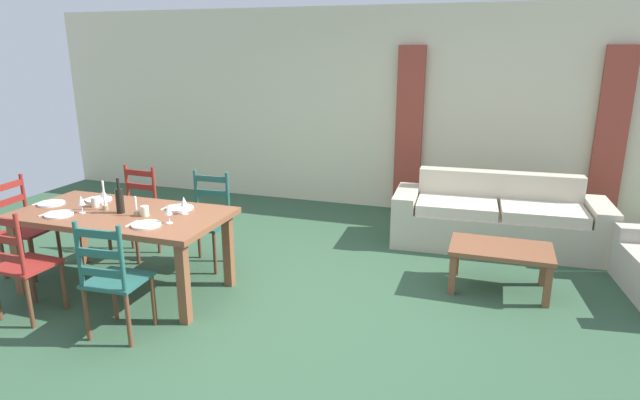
% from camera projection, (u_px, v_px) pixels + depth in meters
% --- Properties ---
extents(ground_plane, '(9.60, 9.60, 0.02)m').
position_uv_depth(ground_plane, '(265.00, 304.00, 4.68)').
color(ground_plane, '#315239').
extents(wall_far, '(9.60, 0.16, 2.70)m').
position_uv_depth(wall_far, '(360.00, 109.00, 7.31)').
color(wall_far, beige).
rests_on(wall_far, ground_plane).
extents(curtain_panel_left, '(0.35, 0.08, 2.20)m').
position_uv_depth(curtain_panel_left, '(409.00, 131.00, 7.04)').
color(curtain_panel_left, '#9D3F30').
rests_on(curtain_panel_left, ground_plane).
extents(curtain_panel_right, '(0.35, 0.08, 2.20)m').
position_uv_depth(curtain_panel_right, '(610.00, 141.00, 6.32)').
color(curtain_panel_right, '#9D3F30').
rests_on(curtain_panel_right, ground_plane).
extents(dining_table, '(1.90, 0.96, 0.75)m').
position_uv_depth(dining_table, '(122.00, 221.00, 4.76)').
color(dining_table, brown).
rests_on(dining_table, ground_plane).
extents(dining_chair_near_left, '(0.44, 0.42, 0.96)m').
position_uv_depth(dining_chair_near_left, '(20.00, 264.00, 4.29)').
color(dining_chair_near_left, maroon).
rests_on(dining_chair_near_left, ground_plane).
extents(dining_chair_near_right, '(0.44, 0.43, 0.96)m').
position_uv_depth(dining_chair_near_right, '(113.00, 279.00, 4.01)').
color(dining_chair_near_right, '#245951').
rests_on(dining_chair_near_right, ground_plane).
extents(dining_chair_far_left, '(0.44, 0.42, 0.96)m').
position_uv_depth(dining_chair_far_left, '(135.00, 212.00, 5.65)').
color(dining_chair_far_left, maroon).
rests_on(dining_chair_far_left, ground_plane).
extents(dining_chair_far_right, '(0.43, 0.41, 0.96)m').
position_uv_depth(dining_chair_far_right, '(208.00, 220.00, 5.39)').
color(dining_chair_far_right, '#22524B').
rests_on(dining_chair_far_right, ground_plane).
extents(dining_chair_head_west, '(0.43, 0.44, 0.96)m').
position_uv_depth(dining_chair_head_west, '(24.00, 227.00, 5.19)').
color(dining_chair_head_west, maroon).
rests_on(dining_chair_head_west, ground_plane).
extents(dinner_plate_near_left, '(0.24, 0.24, 0.02)m').
position_uv_depth(dinner_plate_near_left, '(59.00, 214.00, 4.64)').
color(dinner_plate_near_left, white).
rests_on(dinner_plate_near_left, dining_table).
extents(fork_near_left, '(0.02, 0.17, 0.01)m').
position_uv_depth(fork_near_left, '(46.00, 213.00, 4.69)').
color(fork_near_left, silver).
rests_on(fork_near_left, dining_table).
extents(dinner_plate_near_right, '(0.24, 0.24, 0.02)m').
position_uv_depth(dinner_plate_near_right, '(146.00, 225.00, 4.37)').
color(dinner_plate_near_right, white).
rests_on(dinner_plate_near_right, dining_table).
extents(fork_near_right, '(0.02, 0.17, 0.01)m').
position_uv_depth(fork_near_right, '(131.00, 224.00, 4.41)').
color(fork_near_right, silver).
rests_on(fork_near_right, dining_table).
extents(dinner_plate_far_left, '(0.24, 0.24, 0.02)m').
position_uv_depth(dinner_plate_far_left, '(99.00, 200.00, 5.10)').
color(dinner_plate_far_left, white).
rests_on(dinner_plate_far_left, dining_table).
extents(fork_far_left, '(0.03, 0.17, 0.01)m').
position_uv_depth(fork_far_left, '(86.00, 199.00, 5.14)').
color(fork_far_left, silver).
rests_on(fork_far_left, dining_table).
extents(dinner_plate_far_right, '(0.24, 0.24, 0.02)m').
position_uv_depth(dinner_plate_far_right, '(180.00, 208.00, 4.82)').
color(dinner_plate_far_right, white).
rests_on(dinner_plate_far_right, dining_table).
extents(fork_far_right, '(0.02, 0.17, 0.01)m').
position_uv_depth(fork_far_right, '(166.00, 207.00, 4.87)').
color(fork_far_right, silver).
rests_on(fork_far_right, dining_table).
extents(dinner_plate_head_west, '(0.24, 0.24, 0.02)m').
position_uv_depth(dinner_plate_head_west, '(51.00, 203.00, 4.97)').
color(dinner_plate_head_west, white).
rests_on(dinner_plate_head_west, dining_table).
extents(fork_head_west, '(0.02, 0.17, 0.01)m').
position_uv_depth(fork_head_west, '(39.00, 203.00, 5.01)').
color(fork_head_west, silver).
rests_on(fork_head_west, dining_table).
extents(wine_bottle, '(0.07, 0.07, 0.32)m').
position_uv_depth(wine_bottle, '(120.00, 200.00, 4.68)').
color(wine_bottle, black).
rests_on(wine_bottle, dining_table).
extents(wine_glass_near_left, '(0.06, 0.06, 0.16)m').
position_uv_depth(wine_glass_near_left, '(81.00, 201.00, 4.68)').
color(wine_glass_near_left, white).
rests_on(wine_glass_near_left, dining_table).
extents(wine_glass_near_right, '(0.06, 0.06, 0.16)m').
position_uv_depth(wine_glass_near_right, '(168.00, 211.00, 4.40)').
color(wine_glass_near_right, white).
rests_on(wine_glass_near_right, dining_table).
extents(wine_glass_far_left, '(0.06, 0.06, 0.16)m').
position_uv_depth(wine_glass_far_left, '(104.00, 193.00, 4.93)').
color(wine_glass_far_left, white).
rests_on(wine_glass_far_left, dining_table).
extents(wine_glass_far_right, '(0.06, 0.06, 0.16)m').
position_uv_depth(wine_glass_far_right, '(184.00, 202.00, 4.65)').
color(wine_glass_far_right, white).
rests_on(wine_glass_far_right, dining_table).
extents(coffee_cup_primary, '(0.07, 0.07, 0.09)m').
position_uv_depth(coffee_cup_primary, '(145.00, 211.00, 4.61)').
color(coffee_cup_primary, beige).
rests_on(coffee_cup_primary, dining_table).
extents(coffee_cup_secondary, '(0.07, 0.07, 0.09)m').
position_uv_depth(coffee_cup_secondary, '(95.00, 202.00, 4.89)').
color(coffee_cup_secondary, beige).
rests_on(coffee_cup_secondary, dining_table).
extents(candle_tall, '(0.05, 0.05, 0.27)m').
position_uv_depth(candle_tall, '(105.00, 201.00, 4.79)').
color(candle_tall, '#998C66').
rests_on(candle_tall, dining_table).
extents(candle_short, '(0.05, 0.05, 0.17)m').
position_uv_depth(candle_short, '(136.00, 211.00, 4.62)').
color(candle_short, '#998C66').
rests_on(candle_short, dining_table).
extents(couch, '(2.32, 0.91, 0.80)m').
position_uv_depth(couch, '(497.00, 220.00, 5.98)').
color(couch, '#C1B69E').
rests_on(couch, ground_plane).
extents(coffee_table, '(0.90, 0.56, 0.42)m').
position_uv_depth(coffee_table, '(501.00, 254.00, 4.84)').
color(coffee_table, brown).
rests_on(coffee_table, ground_plane).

